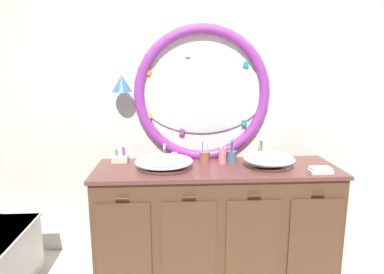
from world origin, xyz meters
name	(u,v)px	position (x,y,z in m)	size (l,w,h in m)	color
back_wall_assembly	(206,108)	(-0.01, 0.58, 1.32)	(6.40, 0.26, 2.60)	silver
vanity_counter	(216,216)	(0.05, 0.24, 0.44)	(1.98, 0.66, 0.87)	brown
sink_basin_left	(164,162)	(-0.37, 0.22, 0.93)	(0.46, 0.46, 0.12)	white
sink_basin_right	(269,159)	(0.48, 0.22, 0.94)	(0.42, 0.42, 0.13)	white
faucet_set_left	(165,154)	(-0.37, 0.47, 0.93)	(0.22, 0.13, 0.15)	silver
faucet_set_right	(261,151)	(0.48, 0.47, 0.94)	(0.23, 0.12, 0.18)	silver
toothbrush_holder_left	(205,157)	(-0.03, 0.35, 0.93)	(0.09, 0.09, 0.21)	#996647
toothbrush_holder_right	(232,155)	(0.21, 0.41, 0.93)	(0.09, 0.09, 0.22)	slate
soap_dispenser	(222,155)	(0.11, 0.34, 0.95)	(0.07, 0.07, 0.17)	pink
folded_hand_towel	(320,170)	(0.83, 0.04, 0.89)	(0.17, 0.11, 0.04)	white
toiletry_basket	(120,158)	(-0.76, 0.44, 0.90)	(0.13, 0.12, 0.13)	beige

